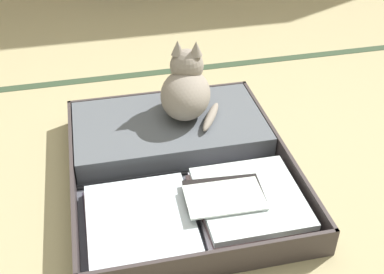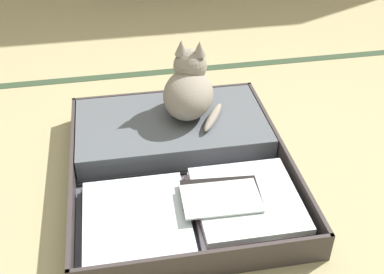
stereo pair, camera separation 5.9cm
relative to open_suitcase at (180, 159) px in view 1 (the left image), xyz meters
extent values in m
plane|color=tan|center=(0.05, -0.20, -0.04)|extent=(10.00, 10.00, 0.00)
cube|color=#31452E|center=(0.05, 0.71, -0.04)|extent=(4.80, 0.05, 0.00)
cube|color=#3D3536|center=(-0.01, -0.26, -0.04)|extent=(0.72, 0.43, 0.01)
cube|color=#3D3536|center=(-0.01, -0.47, 0.01)|extent=(0.72, 0.02, 0.10)
cube|color=#3D3536|center=(-0.36, -0.26, 0.01)|extent=(0.02, 0.43, 0.10)
cube|color=#3D3536|center=(0.34, -0.27, 0.01)|extent=(0.02, 0.43, 0.10)
cube|color=#494A54|center=(-0.01, -0.26, -0.03)|extent=(0.70, 0.41, 0.01)
cube|color=#3D3536|center=(0.00, 0.16, -0.04)|extent=(0.72, 0.43, 0.01)
cube|color=#3D3536|center=(0.00, 0.37, 0.01)|extent=(0.72, 0.02, 0.10)
cube|color=#3D3536|center=(-0.36, 0.17, 0.01)|extent=(0.02, 0.43, 0.10)
cube|color=#3D3536|center=(0.35, 0.16, 0.01)|extent=(0.02, 0.43, 0.10)
cube|color=#494A54|center=(0.00, 0.16, -0.03)|extent=(0.70, 0.41, 0.01)
cylinder|color=black|center=(-0.01, -0.05, -0.02)|extent=(0.70, 0.02, 0.02)
cube|color=#292430|center=(-0.18, -0.26, -0.02)|extent=(0.32, 0.36, 0.01)
cube|color=#B2968F|center=(-0.18, -0.26, 0.00)|extent=(0.31, 0.32, 0.01)
cube|color=silver|center=(-0.17, -0.27, 0.01)|extent=(0.31, 0.35, 0.02)
cube|color=silver|center=(0.16, -0.26, -0.01)|extent=(0.33, 0.37, 0.02)
cube|color=slate|center=(0.16, -0.27, 0.01)|extent=(0.32, 0.34, 0.02)
cube|color=silver|center=(0.16, -0.27, 0.03)|extent=(0.31, 0.33, 0.02)
cube|color=white|center=(0.08, -0.27, 0.05)|extent=(0.24, 0.15, 0.01)
cube|color=black|center=(0.09, -0.24, 0.04)|extent=(0.25, 0.15, 0.01)
cube|color=#545A61|center=(0.00, 0.16, 0.01)|extent=(0.69, 0.40, 0.09)
cylinder|color=black|center=(-0.20, 0.36, 0.01)|extent=(0.02, 0.02, 0.09)
cylinder|color=black|center=(0.20, 0.36, 0.01)|extent=(0.02, 0.02, 0.09)
cube|color=red|center=(0.10, -0.46, -0.02)|extent=(0.03, 0.00, 0.03)
cube|color=yellow|center=(0.22, -0.47, -0.01)|extent=(0.02, 0.00, 0.03)
cube|color=white|center=(0.19, -0.46, 0.02)|extent=(0.04, 0.00, 0.02)
ellipsoid|color=gray|center=(0.07, 0.20, 0.14)|extent=(0.25, 0.29, 0.16)
ellipsoid|color=gray|center=(0.09, 0.26, 0.10)|extent=(0.15, 0.12, 0.09)
sphere|color=gray|center=(0.08, 0.25, 0.22)|extent=(0.12, 0.12, 0.12)
cone|color=gray|center=(0.11, 0.23, 0.30)|extent=(0.05, 0.05, 0.05)
cone|color=gray|center=(0.05, 0.25, 0.30)|extent=(0.05, 0.05, 0.05)
sphere|color=gold|center=(0.12, 0.29, 0.23)|extent=(0.02, 0.02, 0.02)
sphere|color=gold|center=(0.08, 0.30, 0.23)|extent=(0.02, 0.02, 0.02)
ellipsoid|color=gray|center=(0.14, 0.12, 0.07)|extent=(0.12, 0.18, 0.03)
camera|label=1|loc=(-0.26, -1.30, 1.05)|focal=46.05mm
camera|label=2|loc=(-0.20, -1.32, 1.05)|focal=46.05mm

